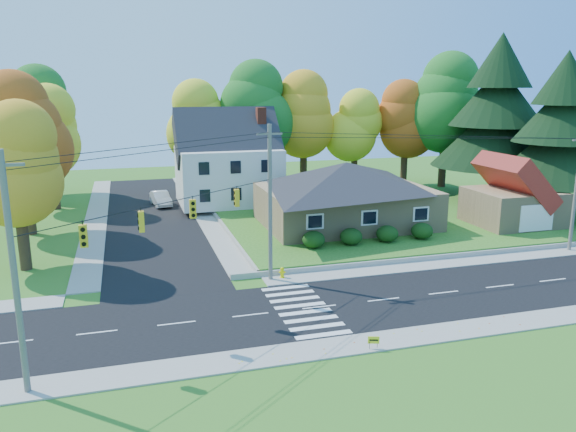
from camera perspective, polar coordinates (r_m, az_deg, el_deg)
name	(u,v)px	position (r m, az deg, el deg)	size (l,w,h in m)	color
ground	(319,307)	(32.31, 3.20, -9.24)	(120.00, 120.00, 0.00)	#3D7923
road_main	(319,307)	(32.30, 3.20, -9.23)	(90.00, 8.00, 0.02)	black
road_cross	(151,216)	(55.53, -13.77, 0.00)	(8.00, 44.00, 0.02)	black
sidewalk_north	(294,278)	(36.73, 0.58, -6.34)	(90.00, 2.00, 0.08)	#9C9A90
sidewalk_south	(354,345)	(28.05, 6.69, -12.86)	(90.00, 2.00, 0.08)	#9C9A90
lawn	(373,211)	(55.59, 8.63, 0.50)	(30.00, 30.00, 0.50)	#3D7923
ranch_house	(345,193)	(48.53, 5.86, 2.37)	(14.60, 10.60, 5.40)	tan
colonial_house	(228,163)	(57.54, -6.07, 5.39)	(10.40, 8.40, 9.60)	silver
garage	(514,197)	(52.23, 21.95, 1.77)	(7.30, 6.30, 4.60)	tan
hedge_row	(369,235)	(43.26, 8.27, -1.93)	(10.70, 1.70, 1.27)	#163A10
traffic_infrastructure	(310,214)	(31.91, 2.25, 0.20)	(38.10, 10.66, 10.00)	#666059
tree_lot_0	(199,123)	(62.76, -9.02, 9.36)	(6.72, 6.72, 12.51)	#3F2A19
tree_lot_1	(255,110)	(62.77, -3.41, 10.70)	(7.84, 7.84, 14.60)	#3F2A19
tree_lot_2	(304,115)	(65.37, 1.61, 10.24)	(7.28, 7.28, 13.56)	#3F2A19
tree_lot_3	(355,126)	(66.61, 6.85, 9.08)	(6.16, 6.16, 11.47)	#3F2A19
tree_lot_4	(406,120)	(68.26, 11.90, 9.54)	(6.72, 6.72, 12.51)	#3F2A19
tree_lot_5	(446,103)	(68.44, 15.79, 10.98)	(8.40, 8.40, 15.64)	#3F2A19
conifer_east_a	(497,114)	(62.42, 20.45, 9.69)	(12.80, 12.80, 16.96)	#3F2A19
conifer_east_b	(561,131)	(56.93, 25.98, 7.81)	(11.20, 11.20, 14.84)	#3F2A19
tree_west_0	(15,166)	(41.03, -25.98, 4.63)	(6.16, 6.16, 11.47)	#3F2A19
tree_west_1	(21,133)	(50.88, -25.47, 7.58)	(7.28, 7.28, 13.56)	#3F2A19
tree_west_2	(50,132)	(60.67, -23.06, 7.89)	(6.72, 6.72, 12.51)	#3F2A19
tree_west_3	(37,115)	(68.77, -24.11, 9.39)	(7.84, 7.84, 14.60)	#3F2A19
white_car	(161,199)	(59.95, -12.80, 1.74)	(1.56, 4.48, 1.48)	beige
fire_hydrant	(282,273)	(36.67, -0.60, -5.82)	(0.44, 0.34, 0.77)	#FBE402
yard_sign	(374,340)	(27.57, 8.69, -12.38)	(0.53, 0.20, 0.69)	black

